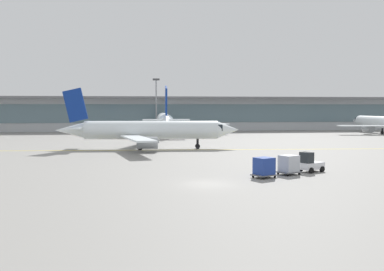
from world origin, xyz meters
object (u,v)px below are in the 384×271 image
baggage_tug (310,163)px  cargo_dolly_trailing (264,167)px  taxiing_regional_jet (149,131)px  apron_light_mast_1 (156,103)px  gate_airplane_1 (164,121)px  cargo_dolly_lead (289,164)px

baggage_tug → cargo_dolly_trailing: baggage_tug is taller
taxiing_regional_jet → cargo_dolly_trailing: 31.83m
cargo_dolly_trailing → apron_light_mast_1: apron_light_mast_1 is taller
gate_airplane_1 → baggage_tug: gate_airplane_1 is taller
apron_light_mast_1 → gate_airplane_1: bearing=-82.8°
gate_airplane_1 → taxiing_regional_jet: gate_airplane_1 is taller
baggage_tug → apron_light_mast_1: (-12.27, 73.65, 6.94)m
cargo_dolly_lead → apron_light_mast_1: size_ratio=0.18×
cargo_dolly_trailing → apron_light_mast_1: 77.13m
cargo_dolly_lead → apron_light_mast_1: apron_light_mast_1 is taller
taxiing_regional_jet → apron_light_mast_1: 46.75m
baggage_tug → apron_light_mast_1: size_ratio=0.21×
taxiing_regional_jet → apron_light_mast_1: size_ratio=2.07×
cargo_dolly_trailing → cargo_dolly_lead: bearing=-0.0°
gate_airplane_1 → baggage_tug: bearing=-168.1°
gate_airplane_1 → cargo_dolly_lead: (8.08, -64.00, -2.33)m
gate_airplane_1 → apron_light_mast_1: size_ratio=2.38×
cargo_dolly_lead → baggage_tug: bearing=0.0°
cargo_dolly_lead → apron_light_mast_1: (-9.47, 75.05, 6.78)m
taxiing_regional_jet → baggage_tug: (15.69, -27.28, -2.05)m
taxiing_regional_jet → cargo_dolly_lead: bearing=-61.5°
apron_light_mast_1 → cargo_dolly_trailing: bearing=-85.2°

